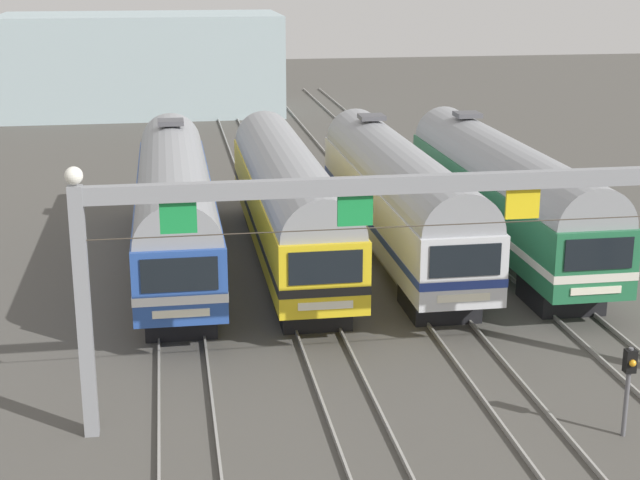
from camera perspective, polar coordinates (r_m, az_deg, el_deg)
ground_plane at (r=38.92m, az=1.34°, el=-1.21°), size 160.00×160.00×0.00m
track_bed at (r=55.16m, az=-1.85°, el=4.11°), size 14.65×70.00×0.15m
commuter_train_blue at (r=37.59m, az=-8.54°, el=2.23°), size 2.88×18.06×5.05m
commuter_train_yellow at (r=37.87m, az=-1.90°, el=2.51°), size 2.88×18.06×4.77m
commuter_train_silver at (r=38.64m, az=4.57°, el=2.75°), size 2.88×18.06×5.05m
commuter_train_green at (r=39.88m, az=10.70°, el=2.94°), size 2.88×18.06×5.05m
catenary_gantry at (r=24.85m, az=7.03°, el=0.86°), size 18.38×0.44×6.97m
yard_signal_mast at (r=25.60m, az=17.71°, el=-7.55°), size 0.28×0.35×2.41m
maintenance_building at (r=77.41m, az=-10.38°, el=10.15°), size 21.10×10.00×7.56m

